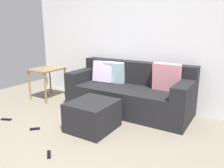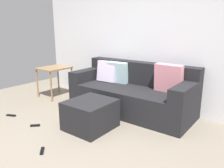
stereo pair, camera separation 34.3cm
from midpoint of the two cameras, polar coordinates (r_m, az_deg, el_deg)
name	(u,v)px [view 2 (the right image)]	position (r m, az deg, el deg)	size (l,w,h in m)	color
ground_plane	(51,155)	(2.82, -12.03, -17.63)	(6.69, 6.69, 0.00)	slate
wall_back	(147,42)	(4.24, 11.27, 10.52)	(5.15, 0.10, 2.43)	silver
couch_sectional	(132,92)	(4.02, 7.59, -2.15)	(2.21, 0.90, 0.91)	black
ottoman	(90,114)	(3.34, -2.64, -7.90)	(0.62, 0.67, 0.43)	black
side_table	(54,72)	(4.89, -12.70, 3.12)	(0.53, 0.63, 0.65)	olive
remote_near_ottoman	(42,151)	(2.92, -14.20, -16.41)	(0.16, 0.04, 0.02)	black
remote_by_storage_bin	(35,125)	(3.62, -16.58, -10.24)	(0.14, 0.05, 0.02)	black
remote_under_side_table	(11,115)	(4.15, -22.38, -7.51)	(0.17, 0.04, 0.02)	black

